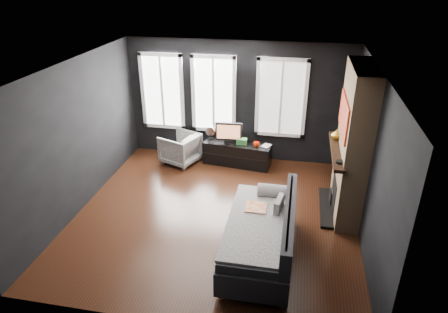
% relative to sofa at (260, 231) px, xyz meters
% --- Properties ---
extents(floor, '(5.00, 5.00, 0.00)m').
position_rel_sofa_xyz_m(floor, '(-0.91, 0.97, -0.47)').
color(floor, black).
rests_on(floor, ground).
extents(ceiling, '(5.00, 5.00, 0.00)m').
position_rel_sofa_xyz_m(ceiling, '(-0.91, 0.97, 2.23)').
color(ceiling, white).
rests_on(ceiling, ground).
extents(wall_back, '(5.00, 0.02, 2.70)m').
position_rel_sofa_xyz_m(wall_back, '(-0.91, 3.47, 0.88)').
color(wall_back, black).
rests_on(wall_back, ground).
extents(wall_left, '(0.02, 5.00, 2.70)m').
position_rel_sofa_xyz_m(wall_left, '(-3.41, 0.97, 0.88)').
color(wall_left, black).
rests_on(wall_left, ground).
extents(wall_right, '(0.02, 5.00, 2.70)m').
position_rel_sofa_xyz_m(wall_right, '(1.59, 0.97, 0.88)').
color(wall_right, black).
rests_on(wall_right, ground).
extents(windows, '(4.00, 0.16, 1.76)m').
position_rel_sofa_xyz_m(windows, '(-1.36, 3.43, 1.91)').
color(windows, white).
rests_on(windows, wall_back).
extents(fireplace, '(0.70, 1.62, 2.70)m').
position_rel_sofa_xyz_m(fireplace, '(1.39, 1.57, 0.88)').
color(fireplace, '#93724C').
rests_on(fireplace, floor).
extents(sofa, '(1.10, 2.20, 0.95)m').
position_rel_sofa_xyz_m(sofa, '(0.00, 0.00, 0.00)').
color(sofa, '#252527').
rests_on(sofa, floor).
extents(stripe_pillow, '(0.15, 0.37, 0.36)m').
position_rel_sofa_xyz_m(stripe_pillow, '(0.24, 0.35, 0.21)').
color(stripe_pillow, gray).
rests_on(stripe_pillow, sofa).
extents(armchair, '(0.91, 0.94, 0.76)m').
position_rel_sofa_xyz_m(armchair, '(-2.14, 2.92, -0.09)').
color(armchair, silver).
rests_on(armchair, floor).
extents(media_console, '(1.56, 0.65, 0.52)m').
position_rel_sofa_xyz_m(media_console, '(-0.84, 3.07, -0.21)').
color(media_console, black).
rests_on(media_console, floor).
extents(monitor, '(0.61, 0.18, 0.53)m').
position_rel_sofa_xyz_m(monitor, '(-1.05, 3.06, 0.31)').
color(monitor, black).
rests_on(monitor, media_console).
extents(desk_fan, '(0.25, 0.25, 0.32)m').
position_rel_sofa_xyz_m(desk_fan, '(-1.49, 3.18, 0.20)').
color(desk_fan, '#A1A1A1').
rests_on(desk_fan, media_console).
extents(mug, '(0.16, 0.14, 0.13)m').
position_rel_sofa_xyz_m(mug, '(-0.41, 2.97, 0.11)').
color(mug, '#F22E05').
rests_on(mug, media_console).
extents(book, '(0.16, 0.09, 0.23)m').
position_rel_sofa_xyz_m(book, '(-0.28, 3.06, 0.16)').
color(book, beige).
rests_on(book, media_console).
extents(storage_box, '(0.24, 0.16, 0.13)m').
position_rel_sofa_xyz_m(storage_box, '(-0.75, 3.04, 0.11)').
color(storage_box, '#377C38').
rests_on(storage_box, media_console).
extents(mantel_vase, '(0.24, 0.24, 0.18)m').
position_rel_sofa_xyz_m(mantel_vase, '(1.14, 2.02, 0.85)').
color(mantel_vase, gold).
rests_on(mantel_vase, fireplace).
extents(mantel_clock, '(0.12, 0.12, 0.04)m').
position_rel_sofa_xyz_m(mantel_clock, '(1.14, 1.02, 0.78)').
color(mantel_clock, black).
rests_on(mantel_clock, fireplace).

